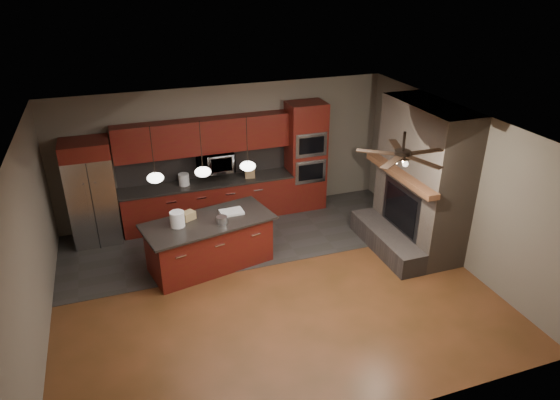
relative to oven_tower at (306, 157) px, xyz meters
name	(u,v)px	position (x,y,z in m)	size (l,w,h in m)	color
ground	(271,286)	(-1.70, -2.69, -1.19)	(7.00, 7.00, 0.00)	brown
ceiling	(269,128)	(-1.70, -2.69, 1.61)	(7.00, 6.00, 0.02)	white
back_wall	(225,152)	(-1.70, 0.31, 0.21)	(7.00, 0.02, 2.80)	#6D6657
right_wall	(455,184)	(1.80, -2.69, 0.21)	(0.02, 6.00, 2.80)	#6D6657
left_wall	(29,251)	(-5.20, -2.69, 0.21)	(0.02, 6.00, 2.80)	#6D6657
slate_tile_patch	(243,236)	(-1.70, -0.89, -1.19)	(7.00, 2.40, 0.01)	#302D2B
fireplace_column	(419,184)	(1.34, -2.29, 0.11)	(1.30, 2.10, 2.80)	brown
back_cabinetry	(207,181)	(-2.18, 0.05, -0.30)	(3.59, 0.64, 2.20)	#581011
oven_tower	(306,157)	(0.00, 0.00, 0.00)	(0.80, 0.63, 2.38)	#581011
microwave	(215,162)	(-1.98, 0.06, 0.11)	(0.73, 0.41, 0.50)	silver
refrigerator	(92,193)	(-4.42, -0.07, -0.16)	(0.88, 0.75, 2.07)	silver
kitchen_island	(210,243)	(-2.52, -1.72, -0.73)	(2.42, 1.47, 0.92)	#581011
white_bucket	(177,219)	(-3.05, -1.74, -0.14)	(0.25, 0.25, 0.27)	white
paint_can	(222,220)	(-2.31, -1.89, -0.21)	(0.19, 0.19, 0.13)	#B3B4B8
paint_tray	(232,212)	(-2.06, -1.57, -0.25)	(0.41, 0.29, 0.04)	white
cardboard_box	(188,216)	(-2.84, -1.55, -0.20)	(0.23, 0.17, 0.14)	#A48654
counter_bucket	(184,179)	(-2.65, 0.01, -0.17)	(0.22, 0.22, 0.24)	silver
counter_box	(250,172)	(-1.28, -0.04, -0.18)	(0.20, 0.16, 0.23)	#93724B
pendant_left	(155,178)	(-3.35, -1.99, 0.77)	(0.26, 0.26, 0.92)	black
pendant_center	(203,172)	(-2.60, -1.99, 0.77)	(0.26, 0.26, 0.92)	black
pendant_right	(248,166)	(-1.85, -1.99, 0.77)	(0.26, 0.26, 0.92)	black
ceiling_fan	(403,154)	(0.10, -3.49, 1.27)	(1.27, 1.33, 0.41)	black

